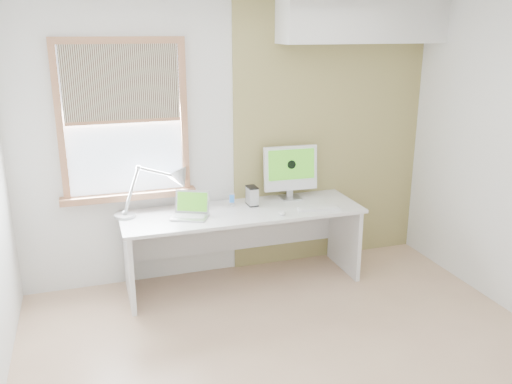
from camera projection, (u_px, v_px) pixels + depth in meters
name	position (u px, v px, depth m)	size (l,w,h in m)	color
room	(306.00, 193.00, 3.48)	(4.04, 3.54, 2.64)	tan
accent_wall	(330.00, 135.00, 5.36)	(2.00, 0.02, 2.60)	#978E4D
soffit	(362.00, 20.00, 4.94)	(1.60, 0.40, 0.42)	white
window	(124.00, 122.00, 4.67)	(1.20, 0.14, 1.42)	#96603F
desk	(241.00, 228.00, 5.01)	(2.20, 0.70, 0.73)	silver
desk_lamp	(170.00, 184.00, 4.88)	(0.81, 0.42, 0.45)	#B1B4B6
laptop	(191.00, 210.00, 4.73)	(0.39, 0.36, 0.22)	#B1B4B6
phone_dock	(232.00, 202.00, 5.01)	(0.08, 0.08, 0.12)	#B1B4B6
external_drive	(252.00, 196.00, 5.02)	(0.09, 0.14, 0.18)	#B1B4B6
imac	(290.00, 169.00, 5.17)	(0.53, 0.18, 0.52)	#B1B4B6
keyboard	(319.00, 208.00, 4.92)	(0.41, 0.17, 0.02)	white
mouse	(282.00, 213.00, 4.78)	(0.06, 0.10, 0.03)	white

